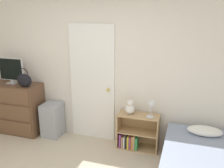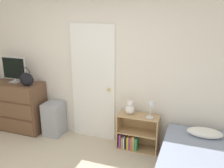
{
  "view_description": "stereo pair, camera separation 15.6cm",
  "coord_description": "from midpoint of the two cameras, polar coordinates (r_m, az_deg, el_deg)",
  "views": [
    {
      "loc": [
        1.49,
        -1.95,
        2.27
      ],
      "look_at": [
        0.34,
        1.68,
        1.12
      ],
      "focal_mm": 40.0,
      "sensor_mm": 36.0,
      "label": 1
    },
    {
      "loc": [
        1.63,
        -1.9,
        2.27
      ],
      "look_at": [
        0.34,
        1.68,
        1.12
      ],
      "focal_mm": 40.0,
      "sensor_mm": 36.0,
      "label": 2
    }
  ],
  "objects": [
    {
      "name": "handbag",
      "position": [
        4.63,
        -20.31,
        0.83
      ],
      "size": [
        0.28,
        0.14,
        0.34
      ],
      "color": "black",
      "rests_on": "dresser"
    },
    {
      "name": "door_closed",
      "position": [
        4.35,
        -5.54,
        0.07
      ],
      "size": [
        0.8,
        0.09,
        2.04
      ],
      "color": "white",
      "rests_on": "ground_plane"
    },
    {
      "name": "dresser",
      "position": [
        5.08,
        -21.64,
        -5.08
      ],
      "size": [
        0.94,
        0.45,
        0.95
      ],
      "color": "brown",
      "rests_on": "ground_plane"
    },
    {
      "name": "tv",
      "position": [
        4.92,
        -22.93,
        2.94
      ],
      "size": [
        0.51,
        0.16,
        0.47
      ],
      "color": "#B7B7BC",
      "rests_on": "dresser"
    },
    {
      "name": "wall_back",
      "position": [
        4.3,
        -4.2,
        3.4
      ],
      "size": [
        10.0,
        0.06,
        2.55
      ],
      "color": "silver",
      "rests_on": "ground_plane"
    },
    {
      "name": "bookshelf",
      "position": [
        4.29,
        4.29,
        -11.41
      ],
      "size": [
        0.68,
        0.29,
        0.61
      ],
      "color": "tan",
      "rests_on": "ground_plane"
    },
    {
      "name": "desk_lamp",
      "position": [
        3.96,
        7.94,
        -4.9
      ],
      "size": [
        0.14,
        0.13,
        0.29
      ],
      "color": "silver",
      "rests_on": "bookshelf"
    },
    {
      "name": "teddy_bear",
      "position": [
        4.11,
        3.03,
        -5.46
      ],
      "size": [
        0.16,
        0.16,
        0.24
      ],
      "color": "silver",
      "rests_on": "bookshelf"
    },
    {
      "name": "storage_bin",
      "position": [
        4.78,
        -14.34,
        -7.93
      ],
      "size": [
        0.33,
        0.36,
        0.62
      ],
      "color": "#999EA8",
      "rests_on": "ground_plane"
    }
  ]
}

